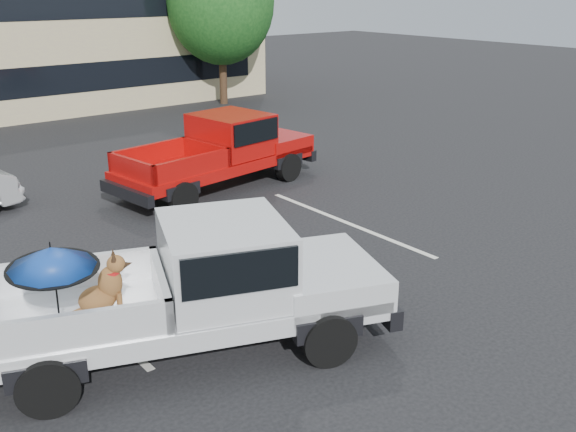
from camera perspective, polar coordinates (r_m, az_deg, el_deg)
name	(u,v)px	position (r m, az deg, el deg)	size (l,w,h in m)	color
ground	(299,294)	(10.89, 0.94, -6.96)	(90.00, 90.00, 0.00)	black
stripe_left	(80,303)	(11.15, -17.99, -7.33)	(0.12, 5.00, 0.01)	silver
stripe_right	(346,222)	(14.09, 5.18, -0.57)	(0.12, 5.00, 0.01)	silver
motel_building	(11,28)	(29.66, -23.38, 15.12)	(20.40, 8.40, 6.30)	#C6B984
tree_right	(221,2)	(27.97, -6.01, 18.43)	(4.46, 4.46, 6.78)	#332114
silver_pickup	(208,281)	(9.01, -7.11, -5.73)	(6.01, 3.87, 2.06)	black
red_pickup	(227,147)	(16.50, -5.45, 6.11)	(5.75, 2.68, 1.82)	black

